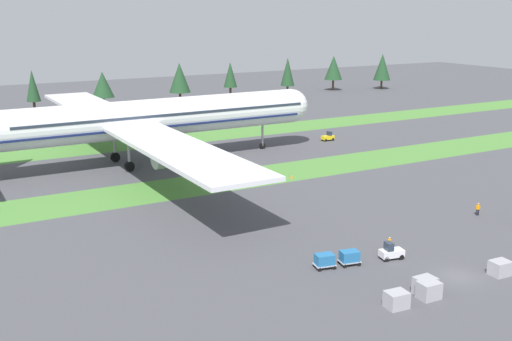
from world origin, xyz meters
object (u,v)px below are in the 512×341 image
(taxiway_marker_0, at_px, (281,177))
(cargo_dolly_lead, at_px, (349,257))
(uld_container_3, at_px, (500,268))
(taxiway_marker_1, at_px, (292,176))
(uld_container_0, at_px, (397,300))
(airliner, at_px, (132,120))
(ground_crew_marshaller, at_px, (478,209))
(pushback_tractor, at_px, (328,137))
(uld_container_1, at_px, (425,286))
(uld_container_2, at_px, (429,290))
(cargo_dolly_second, at_px, (325,260))
(ground_crew_loader, at_px, (389,244))
(baggage_tug, at_px, (391,252))

(taxiway_marker_0, bearing_deg, cargo_dolly_lead, -109.51)
(uld_container_3, relative_size, taxiway_marker_1, 3.25)
(uld_container_0, bearing_deg, uld_container_3, 1.13)
(airliner, relative_size, ground_crew_marshaller, 50.58)
(pushback_tractor, relative_size, uld_container_1, 1.31)
(airliner, xyz_separation_m, taxiway_marker_0, (17.71, -20.75, -7.76))
(uld_container_2, xyz_separation_m, uld_container_3, (10.22, 0.33, -0.05))
(cargo_dolly_lead, xyz_separation_m, taxiway_marker_0, (11.71, 33.06, -0.59))
(airliner, relative_size, pushback_tractor, 33.71)
(uld_container_1, bearing_deg, uld_container_0, -169.05)
(cargo_dolly_second, bearing_deg, cargo_dolly_lead, 90.00)
(ground_crew_loader, relative_size, uld_container_0, 0.87)
(cargo_dolly_lead, bearing_deg, ground_crew_loader, 108.39)
(taxiway_marker_0, bearing_deg, cargo_dolly_second, -114.13)
(airliner, distance_m, cargo_dolly_second, 53.81)
(uld_container_2, bearing_deg, taxiway_marker_1, 74.55)
(pushback_tractor, xyz_separation_m, uld_container_3, (-24.27, -63.87, -0.04))
(cargo_dolly_second, height_order, pushback_tractor, pushback_tractor)
(baggage_tug, height_order, taxiway_marker_0, baggage_tug)
(cargo_dolly_second, relative_size, ground_crew_loader, 1.41)
(ground_crew_marshaller, xyz_separation_m, uld_container_3, (-13.11, -14.48, -0.18))
(baggage_tug, xyz_separation_m, taxiway_marker_1, (8.50, 33.61, -0.51))
(taxiway_marker_0, bearing_deg, uld_container_0, -108.03)
(ground_crew_marshaller, distance_m, uld_container_0, 31.00)
(airliner, height_order, ground_crew_loader, airliner)
(cargo_dolly_second, height_order, ground_crew_marshaller, ground_crew_marshaller)
(cargo_dolly_lead, xyz_separation_m, uld_container_0, (-2.30, -9.97, -0.14))
(baggage_tug, distance_m, ground_crew_loader, 2.19)
(ground_crew_marshaller, bearing_deg, uld_container_2, 61.48)
(uld_container_0, relative_size, uld_container_1, 1.00)
(cargo_dolly_lead, relative_size, taxiway_marker_1, 3.99)
(taxiway_marker_0, bearing_deg, ground_crew_loader, -99.65)
(taxiway_marker_0, bearing_deg, uld_container_2, -103.16)
(pushback_tractor, distance_m, ground_crew_marshaller, 50.63)
(cargo_dolly_second, relative_size, uld_container_2, 1.23)
(baggage_tug, xyz_separation_m, uld_container_3, (6.93, -8.71, -0.04))
(pushback_tractor, bearing_deg, uld_container_1, 151.18)
(cargo_dolly_second, distance_m, pushback_tractor, 66.28)
(pushback_tractor, relative_size, uld_container_0, 1.31)
(uld_container_2, bearing_deg, baggage_tug, 70.02)
(uld_container_2, height_order, uld_container_3, uld_container_2)
(ground_crew_marshaller, xyz_separation_m, taxiway_marker_0, (-13.25, 28.27, -0.62))
(taxiway_marker_0, bearing_deg, pushback_tractor, 40.85)
(baggage_tug, bearing_deg, taxiway_marker_1, 177.05)
(uld_container_0, height_order, uld_container_2, uld_container_2)
(airliner, bearing_deg, pushback_tractor, 90.00)
(ground_crew_marshaller, bearing_deg, taxiway_marker_0, -35.82)
(cargo_dolly_second, distance_m, uld_container_0, 10.55)
(baggage_tug, xyz_separation_m, uld_container_1, (-2.92, -8.16, 0.02))
(uld_container_0, bearing_deg, uld_container_2, -0.78)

